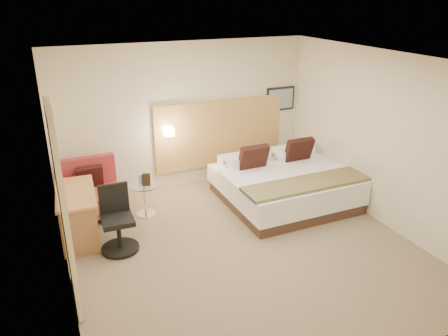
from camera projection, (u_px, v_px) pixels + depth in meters
name	position (u px, v px, depth m)	size (l,w,h in m)	color
floor	(242.00, 248.00, 6.43)	(4.80, 5.00, 0.02)	#7A6852
ceiling	(246.00, 59.00, 5.40)	(4.80, 5.00, 0.02)	white
wall_back	(184.00, 116.00, 8.05)	(4.80, 0.02, 2.70)	beige
wall_front	(370.00, 258.00, 3.78)	(4.80, 0.02, 2.70)	beige
wall_left	(56.00, 192.00, 5.02)	(0.02, 5.00, 2.70)	beige
wall_right	(382.00, 139.00, 6.81)	(0.02, 5.00, 2.70)	beige
headboard_panel	(220.00, 133.00, 8.42)	(2.60, 0.04, 1.30)	#BC8849
art_frame	(280.00, 99.00, 8.71)	(0.62, 0.03, 0.47)	black
art_canvas	(281.00, 99.00, 8.70)	(0.54, 0.01, 0.39)	#768EA3
lamp_arm	(168.00, 130.00, 7.92)	(0.02, 0.02, 0.12)	white
lamp_shade	(169.00, 131.00, 7.86)	(0.15, 0.15, 0.15)	#FFEDC6
curtain	(64.00, 211.00, 4.88)	(0.06, 0.90, 2.42)	beige
bottle_a	(141.00, 180.00, 7.14)	(0.06, 0.06, 0.19)	#98CDEB
menu_folder	(146.00, 179.00, 7.12)	(0.13, 0.05, 0.21)	#332215
bed	(283.00, 183.00, 7.71)	(2.18, 2.09, 1.04)	#412C20
lounge_chair	(93.00, 194.00, 7.24)	(0.91, 0.80, 0.94)	#A6884E
side_table	(145.00, 198.00, 7.25)	(0.62, 0.62, 0.54)	white
desk	(78.00, 201.00, 6.49)	(0.63, 1.24, 0.75)	tan
desk_chair	(118.00, 224.00, 6.24)	(0.56, 0.56, 0.96)	black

